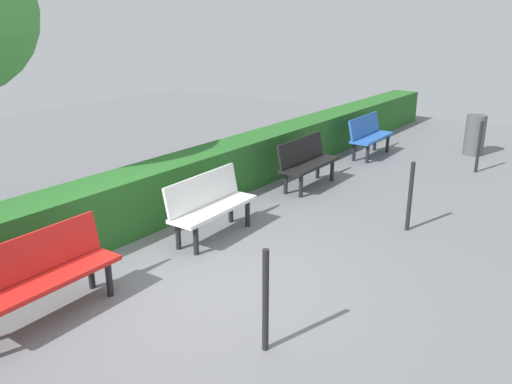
# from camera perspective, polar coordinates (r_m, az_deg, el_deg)

# --- Properties ---
(ground_plane) EXTENTS (23.44, 23.44, 0.00)m
(ground_plane) POSITION_cam_1_polar(r_m,az_deg,el_deg) (6.14, -7.23, -9.69)
(ground_plane) COLOR slate
(bench_blue) EXTENTS (1.40, 0.50, 0.86)m
(bench_blue) POSITION_cam_1_polar(r_m,az_deg,el_deg) (11.56, 12.14, 6.14)
(bench_blue) COLOR blue
(bench_blue) RESTS_ON ground_plane
(bench_black) EXTENTS (1.41, 0.48, 0.86)m
(bench_black) POSITION_cam_1_polar(r_m,az_deg,el_deg) (9.28, 5.50, 3.43)
(bench_black) COLOR black
(bench_black) RESTS_ON ground_plane
(bench_white) EXTENTS (1.46, 0.52, 0.86)m
(bench_white) POSITION_cam_1_polar(r_m,az_deg,el_deg) (7.15, -5.03, -1.21)
(bench_white) COLOR white
(bench_white) RESTS_ON ground_plane
(bench_red) EXTENTS (1.65, 0.51, 0.86)m
(bench_red) POSITION_cam_1_polar(r_m,az_deg,el_deg) (5.66, -22.55, -8.18)
(bench_red) COLOR red
(bench_red) RESTS_ON ground_plane
(hedge_row) EXTENTS (19.44, 0.68, 0.83)m
(hedge_row) POSITION_cam_1_polar(r_m,az_deg,el_deg) (7.90, -10.50, -0.02)
(hedge_row) COLOR #266023
(hedge_row) RESTS_ON ground_plane
(railing_post_near) EXTENTS (0.06, 0.06, 1.00)m
(railing_post_near) POSITION_cam_1_polar(r_m,az_deg,el_deg) (10.96, 22.99, 4.52)
(railing_post_near) COLOR black
(railing_post_near) RESTS_ON ground_plane
(railing_post_mid) EXTENTS (0.06, 0.06, 1.00)m
(railing_post_mid) POSITION_cam_1_polar(r_m,az_deg,el_deg) (7.63, 16.34, -0.48)
(railing_post_mid) COLOR black
(railing_post_mid) RESTS_ON ground_plane
(railing_post_far) EXTENTS (0.06, 0.06, 1.00)m
(railing_post_far) POSITION_cam_1_polar(r_m,az_deg,el_deg) (4.75, 1.04, -11.70)
(railing_post_far) COLOR black
(railing_post_far) RESTS_ON ground_plane
(trash_bin) EXTENTS (0.42, 0.42, 0.87)m
(trash_bin) POSITION_cam_1_polar(r_m,az_deg,el_deg) (12.38, 22.60, 5.72)
(trash_bin) COLOR #4C4C51
(trash_bin) RESTS_ON ground_plane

